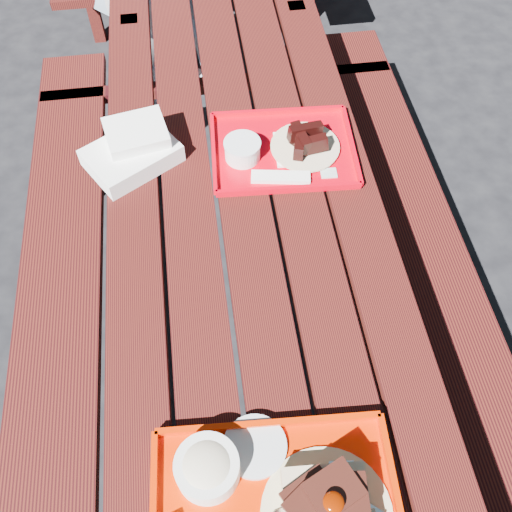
% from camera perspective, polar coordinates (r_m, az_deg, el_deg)
% --- Properties ---
extents(ground, '(60.00, 60.00, 0.00)m').
position_cam_1_polar(ground, '(2.14, -0.55, -9.04)').
color(ground, black).
rests_on(ground, ground).
extents(picnic_table_near, '(1.41, 2.40, 0.75)m').
position_cam_1_polar(picnic_table_near, '(1.65, -0.71, -0.79)').
color(picnic_table_near, '#49160E').
rests_on(picnic_table_near, ground).
extents(near_tray, '(0.50, 0.41, 0.15)m').
position_cam_1_polar(near_tray, '(1.18, 2.01, -23.53)').
color(near_tray, red).
rests_on(near_tray, picnic_table_near).
extents(far_tray, '(0.42, 0.34, 0.07)m').
position_cam_1_polar(far_tray, '(1.65, 2.52, 10.59)').
color(far_tray, red).
rests_on(far_tray, picnic_table_near).
extents(white_cloth, '(0.30, 0.28, 0.10)m').
position_cam_1_polar(white_cloth, '(1.66, -12.19, 10.40)').
color(white_cloth, white).
rests_on(white_cloth, picnic_table_near).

